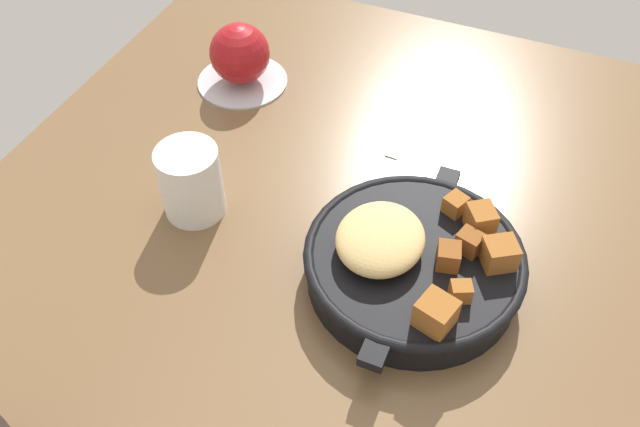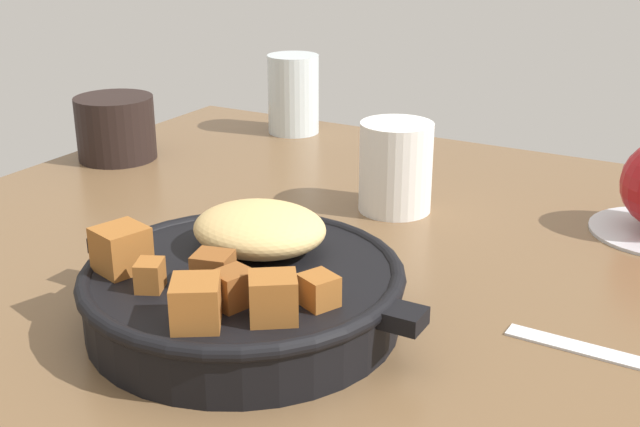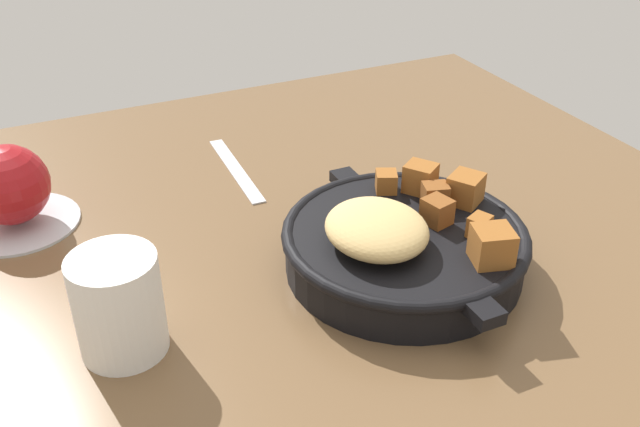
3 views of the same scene
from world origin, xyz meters
The scene contains 6 objects.
ground_plane centered at (0.00, 0.00, -1.20)cm, with size 91.79×92.48×2.40cm, color brown.
cast_iron_skillet centered at (-4.07, -6.38, 2.95)cm, with size 27.25×22.94×7.49cm.
saucer_plate centered at (19.66, 25.87, 0.30)cm, with size 12.64×12.64×0.60cm, color #B7BABF.
red_apple centered at (19.66, 25.87, 4.72)cm, with size 8.25×8.25×8.25cm, color maroon.
butter_knife centered at (21.47, 1.28, 0.18)cm, with size 17.09×1.60×0.36cm, color silver.
white_creamer_pitcher centered at (-4.07, 19.68, 4.37)cm, with size 7.03×7.03×8.75cm, color white.
Camera 1 is at (-47.30, -14.31, 57.53)cm, focal length 37.69 mm.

